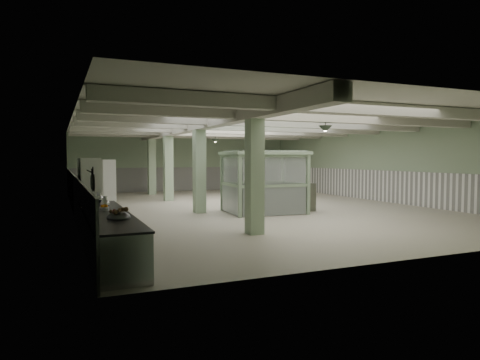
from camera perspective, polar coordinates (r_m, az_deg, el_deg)
name	(u,v)px	position (r m, az deg, el deg)	size (l,w,h in m)	color
floor	(248,207)	(18.43, 1.06, -3.61)	(20.00, 20.00, 0.00)	beige
ceiling	(248,123)	(18.37, 1.07, 7.61)	(14.00, 20.00, 0.02)	beige
wall_back	(184,163)	(27.74, -7.45, 2.31)	(14.00, 0.02, 3.60)	#8CA281
wall_front	(440,173)	(10.07, 25.12, 0.88)	(14.00, 0.02, 3.60)	#8CA281
wall_left	(73,166)	(16.71, -21.40, 1.69)	(0.02, 20.00, 3.60)	#8CA281
wall_right	(377,164)	(22.13, 17.85, 2.02)	(0.02, 20.00, 3.60)	#8CA281
wainscot_left	(74,195)	(16.76, -21.25, -1.90)	(0.05, 19.90, 1.50)	white
wainscot_right	(377,185)	(22.15, 17.75, -0.69)	(0.05, 19.90, 1.50)	white
wainscot_back	(184,179)	(27.74, -7.42, 0.14)	(13.90, 0.05, 1.50)	white
girder	(192,126)	(17.48, -6.48, 7.11)	(0.45, 19.90, 0.40)	beige
beam_a	(364,109)	(11.95, 16.20, 9.12)	(13.90, 0.35, 0.32)	beige
beam_b	(312,117)	(13.96, 9.62, 8.29)	(13.90, 0.35, 0.32)	beige
beam_c	(276,123)	(16.11, 4.76, 7.61)	(13.90, 0.35, 0.32)	beige
beam_d	(248,127)	(18.36, 1.07, 7.05)	(13.90, 0.35, 0.32)	beige
beam_e	(227,131)	(20.66, -1.79, 6.60)	(13.90, 0.35, 0.32)	beige
beam_f	(210,133)	(23.00, -4.08, 6.23)	(13.90, 0.35, 0.32)	beige
beam_g	(196,136)	(25.37, -5.93, 5.92)	(13.90, 0.35, 0.32)	beige
column_a	(255,169)	(11.82, 1.95, 1.44)	(0.42, 0.42, 3.60)	#ACC9A2
column_b	(199,166)	(16.48, -5.45, 1.87)	(0.42, 0.42, 3.60)	#ACC9A2
column_c	(168,164)	(21.30, -9.55, 2.09)	(0.42, 0.42, 3.60)	#ACC9A2
column_d	(152,163)	(25.20, -11.69, 2.21)	(0.42, 0.42, 3.60)	#ACC9A2
hook_rail	(89,171)	(9.12, -19.48, 1.12)	(0.02, 0.02, 1.20)	black
pendant_front	(325,129)	(14.21, 11.31, 6.69)	(0.44, 0.44, 0.22)	#2E3C2D
pendant_mid	(254,137)	(19.00, 1.83, 5.80)	(0.44, 0.44, 0.22)	#2E3C2D
pendant_back	(215,141)	(23.62, -3.32, 5.25)	(0.44, 0.44, 0.22)	#2E3C2D
prep_counter	(107,233)	(9.89, -17.29, -6.81)	(0.96, 5.49, 0.91)	#B4B4B8
pitcher_near	(105,203)	(10.63, -17.56, -2.90)	(0.21, 0.24, 0.31)	#B4B4B8
pitcher_far	(99,198)	(11.98, -18.28, -2.28)	(0.21, 0.24, 0.30)	#B4B4B8
veg_colander	(119,214)	(8.84, -15.89, -4.36)	(0.47, 0.47, 0.21)	#3B3C40
orange_bowl	(104,209)	(10.34, -17.65, -3.71)	(0.22, 0.22, 0.08)	#B2B2B7
skillet_near	(93,183)	(8.82, -19.00, -0.36)	(0.34, 0.34, 0.04)	black
skillet_far	(92,182)	(9.12, -19.14, -0.26)	(0.29, 0.29, 0.04)	black
walkin_cooler	(90,194)	(13.74, -19.38, -1.81)	(1.05, 2.21, 2.02)	white
guard_booth	(264,170)	(16.49, 3.16, 1.28)	(3.12, 2.71, 2.39)	gray
filing_cabinet	(309,197)	(17.26, 9.15, -2.25)	(0.36, 0.51, 1.11)	#545749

